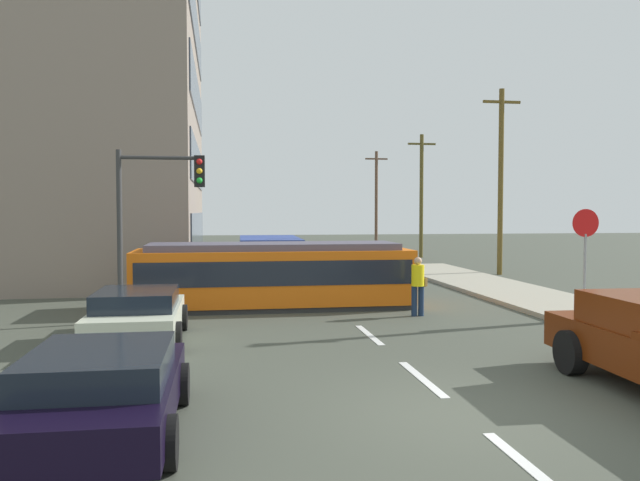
% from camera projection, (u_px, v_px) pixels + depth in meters
% --- Properties ---
extents(ground_plane, '(120.00, 120.00, 0.00)m').
position_uv_depth(ground_plane, '(338.00, 309.00, 19.05)').
color(ground_plane, '#45493D').
extents(sidewalk_curb_right, '(3.20, 36.00, 0.14)m').
position_uv_depth(sidewalk_curb_right, '(628.00, 324.00, 16.16)').
color(sidewalk_curb_right, '#A29C88').
rests_on(sidewalk_curb_right, ground).
extents(lane_stripe_0, '(0.16, 2.40, 0.01)m').
position_uv_depth(lane_stripe_0, '(532.00, 470.00, 7.21)').
color(lane_stripe_0, silver).
rests_on(lane_stripe_0, ground).
extents(lane_stripe_1, '(0.16, 2.40, 0.01)m').
position_uv_depth(lane_stripe_1, '(422.00, 378.00, 11.16)').
color(lane_stripe_1, silver).
rests_on(lane_stripe_1, ground).
extents(lane_stripe_2, '(0.16, 2.40, 0.01)m').
position_uv_depth(lane_stripe_2, '(369.00, 335.00, 15.11)').
color(lane_stripe_2, silver).
rests_on(lane_stripe_2, ground).
extents(lane_stripe_3, '(0.16, 2.40, 0.01)m').
position_uv_depth(lane_stripe_3, '(308.00, 284.00, 25.66)').
color(lane_stripe_3, silver).
rests_on(lane_stripe_3, ground).
extents(lane_stripe_4, '(0.16, 2.40, 0.01)m').
position_uv_depth(lane_stripe_4, '(291.00, 270.00, 31.58)').
color(lane_stripe_4, silver).
rests_on(lane_stripe_4, ground).
extents(corner_building, '(17.03, 16.87, 22.40)m').
position_uv_depth(corner_building, '(5.00, 29.00, 28.62)').
color(corner_building, gray).
rests_on(corner_building, ground).
extents(streetcar_tram, '(8.38, 2.56, 1.99)m').
position_uv_depth(streetcar_tram, '(274.00, 274.00, 19.39)').
color(streetcar_tram, orange).
rests_on(streetcar_tram, ground).
extents(city_bus, '(2.67, 5.46, 1.83)m').
position_uv_depth(city_bus, '(270.00, 256.00, 27.11)').
color(city_bus, '#2E438F').
rests_on(city_bus, ground).
extents(pedestrian_crossing, '(0.50, 0.36, 1.67)m').
position_uv_depth(pedestrian_crossing, '(418.00, 283.00, 17.81)').
color(pedestrian_crossing, '#192A46').
rests_on(pedestrian_crossing, ground).
extents(parked_sedan_near, '(2.09, 4.13, 1.19)m').
position_uv_depth(parked_sedan_near, '(102.00, 390.00, 8.23)').
color(parked_sedan_near, black).
rests_on(parked_sedan_near, ground).
extents(parked_sedan_mid, '(2.09, 4.07, 1.19)m').
position_uv_depth(parked_sedan_mid, '(137.00, 314.00, 14.31)').
color(parked_sedan_mid, silver).
rests_on(parked_sedan_mid, ground).
extents(parked_sedan_far, '(2.08, 4.16, 1.19)m').
position_uv_depth(parked_sedan_far, '(184.00, 276.00, 22.87)').
color(parked_sedan_far, navy).
rests_on(parked_sedan_far, ground).
extents(stop_sign, '(0.76, 0.07, 2.88)m').
position_uv_depth(stop_sign, '(585.00, 239.00, 17.20)').
color(stop_sign, gray).
rests_on(stop_sign, sidewalk_curb_right).
extents(traffic_light_mast, '(2.30, 0.33, 4.58)m').
position_uv_depth(traffic_light_mast, '(155.00, 202.00, 16.80)').
color(traffic_light_mast, '#333333').
rests_on(traffic_light_mast, ground).
extents(utility_pole_mid, '(1.80, 0.24, 8.60)m').
position_uv_depth(utility_pole_mid, '(501.00, 178.00, 29.32)').
color(utility_pole_mid, brown).
rests_on(utility_pole_mid, ground).
extents(utility_pole_far, '(1.80, 0.24, 7.82)m').
position_uv_depth(utility_pole_far, '(421.00, 193.00, 40.20)').
color(utility_pole_far, brown).
rests_on(utility_pole_far, ground).
extents(utility_pole_distant, '(1.80, 0.24, 7.72)m').
position_uv_depth(utility_pole_distant, '(376.00, 198.00, 50.39)').
color(utility_pole_distant, brown).
rests_on(utility_pole_distant, ground).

